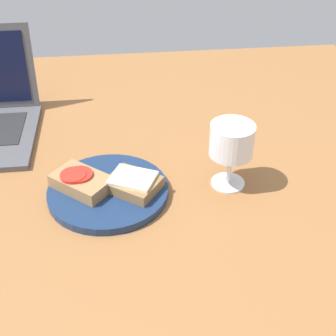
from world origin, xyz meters
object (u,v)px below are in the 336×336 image
(sandwich_with_cheese, at_px, (132,183))
(sandwich_with_tomato, at_px, (80,181))
(plate, at_px, (107,191))
(wine_glass, at_px, (230,143))

(sandwich_with_cheese, bearing_deg, sandwich_with_tomato, 171.04)
(plate, distance_m, sandwich_with_tomato, 0.05)
(sandwich_with_cheese, bearing_deg, wine_glass, 4.65)
(sandwich_with_tomato, bearing_deg, plate, -9.01)
(sandwich_with_cheese, relative_size, wine_glass, 0.91)
(sandwich_with_tomato, distance_m, wine_glass, 0.29)
(sandwich_with_tomato, relative_size, wine_glass, 0.97)
(plate, height_order, sandwich_with_tomato, sandwich_with_tomato)
(sandwich_with_cheese, height_order, wine_glass, wine_glass)
(plate, xyz_separation_m, sandwich_with_cheese, (0.05, -0.01, 0.02))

